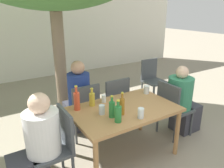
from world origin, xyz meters
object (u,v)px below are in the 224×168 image
Objects in this scene: drinking_glass_0 at (102,110)px; drinking_glass_3 at (147,90)px; amber_bottle_0 at (122,106)px; patio_chair_1 at (172,106)px; green_bottle_1 at (112,109)px; drinking_glass_2 at (104,99)px; patio_chair_2 at (84,108)px; soda_bottle_2 at (77,101)px; patio_chair_4 at (152,77)px; patio_chair_0 at (57,143)px; person_seated_1 at (182,103)px; green_bottle_4 at (118,114)px; drinking_glass_1 at (141,113)px; patio_chair_3 at (114,100)px; person_seated_0 at (36,149)px; dining_table_front at (124,113)px; person_seated_2 at (77,101)px; oil_cruet_3 at (92,99)px.

drinking_glass_3 is at bearing 14.29° from drinking_glass_0.
amber_bottle_0 reaches higher than drinking_glass_3.
green_bottle_1 is at bearing 96.02° from patio_chair_1.
drinking_glass_0 is 0.36m from drinking_glass_2.
drinking_glass_3 is (0.88, -0.44, 0.27)m from patio_chair_2.
amber_bottle_0 is 0.59m from soda_bottle_2.
patio_chair_4 is 2.31m from amber_bottle_0.
person_seated_1 is at bearing 90.00° from patio_chair_0.
green_bottle_4 reaches higher than drinking_glass_1.
green_bottle_4 is at bearing 59.87° from patio_chair_3.
patio_chair_4 is 8.69× the size of drinking_glass_2.
person_seated_1 is at bearing 15.97° from drinking_glass_1.
patio_chair_0 and patio_chair_2 have the same top height.
person_seated_0 is at bearing 25.29° from patio_chair_3.
patio_chair_0 is 1.00× the size of patio_chair_2.
patio_chair_2 is 3.30× the size of green_bottle_4.
drinking_glass_2 is 0.85× the size of drinking_glass_3.
patio_chair_4 is 2.33m from drinking_glass_1.
patio_chair_0 and patio_chair_3 have the same top height.
patio_chair_1 is at bearing -119.79° from patio_chair_4.
person_seated_0 is 9.78× the size of drinking_glass_0.
amber_bottle_0 is at bearing 95.87° from person_seated_1.
dining_table_front is 1.53× the size of patio_chair_1.
green_bottle_4 is (0.01, -1.18, 0.28)m from person_seated_2.
dining_table_front is 4.20× the size of soda_bottle_2.
soda_bottle_2 is at bearing 127.58° from drinking_glass_0.
person_seated_1 is (0.23, -0.00, 0.00)m from patio_chair_1.
green_bottle_4 is at bearing -90.44° from green_bottle_1.
patio_chair_0 is 0.59m from soda_bottle_2.
drinking_glass_1 is (-0.26, -1.01, 0.27)m from patio_chair_3.
soda_bottle_2 reaches higher than patio_chair_3.
patio_chair_3 is (0.28, 0.68, -0.13)m from dining_table_front.
dining_table_front is 11.28× the size of drinking_glass_3.
drinking_glass_0 is at bearing 89.65° from person_seated_1.
patio_chair_2 is (-0.28, 0.68, -0.13)m from dining_table_front.
drinking_glass_0 is at bearing 89.59° from patio_chair_1.
green_bottle_4 reaches higher than patio_chair_0.
patio_chair_4 is 1.99m from person_seated_2.
patio_chair_1 is at bearing 133.68° from patio_chair_3.
oil_cruet_3 is at bearing 116.01° from patio_chair_0.
patio_chair_4 is 0.74× the size of person_seated_2.
drinking_glass_1 reaches higher than drinking_glass_0.
drinking_glass_3 is at bearing -2.06° from soda_bottle_2.
patio_chair_3 reaches higher than drinking_glass_2.
person_seated_2 is at bearing -168.96° from patio_chair_4.
patio_chair_2 is at bearing 153.53° from drinking_glass_3.
person_seated_1 is at bearing -13.40° from drinking_glass_2.
patio_chair_0 is at bearing -170.87° from drinking_glass_3.
amber_bottle_0 reaches higher than patio_chair_2.
drinking_glass_0 reaches higher than dining_table_front.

